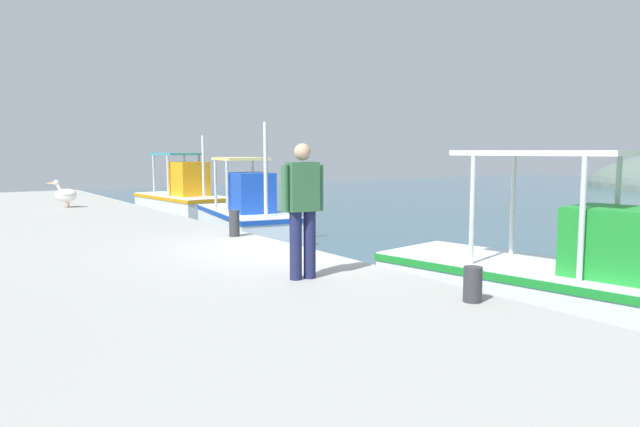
{
  "coord_description": "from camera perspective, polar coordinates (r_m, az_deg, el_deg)",
  "views": [
    {
      "loc": [
        8.49,
        -5.42,
        2.48
      ],
      "look_at": [
        -2.39,
        2.01,
        1.05
      ],
      "focal_mm": 32.54,
      "sensor_mm": 36.0,
      "label": 1
    }
  ],
  "objects": [
    {
      "name": "mooring_bollard_nearest",
      "position": [
        11.5,
        -8.43,
        -0.96
      ],
      "size": [
        0.21,
        0.21,
        0.52
      ],
      "primitive_type": "cylinder",
      "color": "#333338",
      "rests_on": "quay_pier"
    },
    {
      "name": "fisherman_standing",
      "position": [
        7.53,
        -1.72,
        0.84
      ],
      "size": [
        0.29,
        0.59,
        1.77
      ],
      "color": "#1E234C",
      "rests_on": "quay_pier"
    },
    {
      "name": "pelican",
      "position": [
        18.7,
        -23.72,
        1.75
      ],
      "size": [
        0.77,
        0.87,
        0.82
      ],
      "color": "tan",
      "rests_on": "quay_pier"
    },
    {
      "name": "mooring_bollard_second",
      "position": [
        6.71,
        14.79,
        -6.75
      ],
      "size": [
        0.21,
        0.21,
        0.4
      ],
      "primitive_type": "cylinder",
      "color": "#333338",
      "rests_on": "quay_pier"
    },
    {
      "name": "fishing_boat_third",
      "position": [
        9.4,
        24.62,
        -6.04
      ],
      "size": [
        6.51,
        2.91,
        2.79
      ],
      "color": "white",
      "rests_on": "ground"
    },
    {
      "name": "fishing_boat_nearest",
      "position": [
        22.3,
        -13.29,
        1.4
      ],
      "size": [
        4.78,
        2.27,
        3.0
      ],
      "color": "white",
      "rests_on": "ground"
    },
    {
      "name": "fishing_boat_second",
      "position": [
        16.79,
        -7.25,
        -0.19
      ],
      "size": [
        5.1,
        2.52,
        3.21
      ],
      "color": "white",
      "rests_on": "ground"
    }
  ]
}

